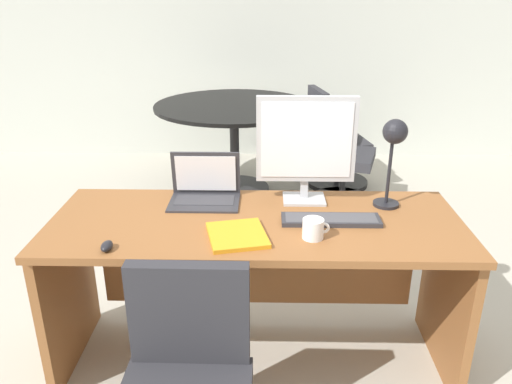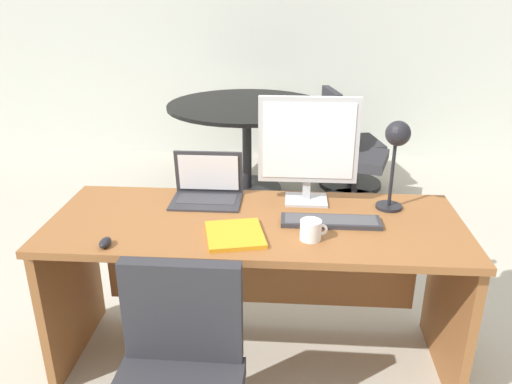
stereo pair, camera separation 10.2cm
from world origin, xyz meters
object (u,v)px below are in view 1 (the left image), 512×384
Objects in this scene: meeting_chair_near at (332,148)px; meeting_chair_far at (337,164)px; desk_lamp at (394,144)px; laptop at (205,185)px; meeting_table at (234,126)px; coffee_mug at (313,229)px; mouse at (107,246)px; desk at (256,258)px; book at (237,235)px; monitor at (306,143)px; keyboard at (331,220)px.

meeting_chair_near is 0.43m from meeting_chair_far.
meeting_chair_far is (0.02, 1.77, -0.70)m from desk_lamp.
meeting_table is at bearing 89.44° from laptop.
mouse is at bearing -171.77° from coffee_mug.
book is at bearing -108.94° from desk.
book is at bearing -105.85° from meeting_chair_near.
monitor reaches higher than meeting_chair_near.
keyboard is at bearing 16.67° from mouse.
laptop is (-0.25, 0.19, 0.29)m from desk.
monitor is at bearing -103.33° from meeting_chair_far.
meeting_table is 1.55× the size of meeting_chair_far.
meeting_chair_near is at bearing 67.22° from laptop.
desk is 0.41m from coffee_mug.
coffee_mug is (0.31, -0.00, 0.03)m from book.
monitor reaches higher than laptop.
laptop is 0.78× the size of desk_lamp.
meeting_chair_far reaches higher than mouse.
book is 0.35× the size of meeting_chair_far.
desk_lamp is at bearing 20.07° from mouse.
mouse is 0.69× the size of coffee_mug.
meeting_chair_far reaches higher than desk.
meeting_chair_near is 1.03× the size of meeting_chair_far.
meeting_chair_near is (0.64, 2.30, -0.17)m from desk.
desk is 5.52× the size of laptop.
keyboard is 0.49× the size of meeting_chair_near.
desk_lamp is 1.39× the size of book.
laptop is at bearing 174.21° from desk_lamp.
laptop is 0.77× the size of keyboard.
laptop is at bearing -117.47° from meeting_chair_far.
desk_lamp reaches higher than meeting_chair_far.
meeting_table is (-0.47, 2.34, -0.19)m from coffee_mug.
laptop is at bearing 143.18° from desk.
mouse is 0.52m from book.
coffee_mug is at bearing -39.57° from laptop.
monitor is at bearing -76.80° from meeting_table.
monitor is at bearing 168.34° from desk_lamp.
laptop is 1.09× the size of book.
monitor is 1.66× the size of book.
keyboard is at bearing -67.25° from monitor.
mouse is 0.09× the size of meeting_chair_near.
keyboard is 0.32× the size of meeting_table.
monitor is 4.50× the size of coffee_mug.
meeting_table is (-0.23, 2.12, 0.07)m from desk.
coffee_mug is 2.59m from meeting_chair_near.
meeting_chair_far is (1.20, 2.20, -0.41)m from mouse.
desk_lamp is at bearing -90.87° from meeting_chair_near.
desk_lamp is at bearing -11.66° from monitor.
meeting_table is (-0.16, 2.33, -0.16)m from book.
monitor is 0.46m from coffee_mug.
mouse is (-0.90, -0.27, 0.01)m from keyboard.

